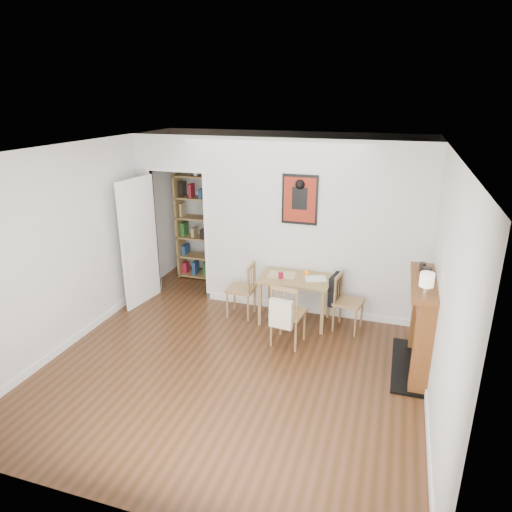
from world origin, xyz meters
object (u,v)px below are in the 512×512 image
(chair_left, at_px, (241,290))
(bookshelf, at_px, (199,228))
(red_glass, at_px, (281,275))
(ceramic_jar_a, at_px, (427,272))
(fireplace, at_px, (423,323))
(notebook, at_px, (316,279))
(chair_right, at_px, (347,302))
(mantel_lamp, at_px, (427,281))
(dining_table, at_px, (295,283))
(ceramic_jar_b, at_px, (423,266))
(chair_front, at_px, (288,313))
(orange_fruit, at_px, (307,273))

(chair_left, relative_size, bookshelf, 0.45)
(red_glass, height_order, ceramic_jar_a, ceramic_jar_a)
(bookshelf, xyz_separation_m, fireplace, (3.74, -1.93, -0.32))
(chair_left, xyz_separation_m, notebook, (1.10, 0.09, 0.28))
(chair_right, relative_size, mantel_lamp, 3.47)
(red_glass, bearing_deg, bookshelf, 145.42)
(red_glass, bearing_deg, dining_table, 23.90)
(ceramic_jar_a, bearing_deg, ceramic_jar_b, 102.01)
(dining_table, bearing_deg, chair_front, -84.91)
(mantel_lamp, bearing_deg, notebook, 139.41)
(chair_right, height_order, fireplace, fireplace)
(ceramic_jar_a, bearing_deg, bookshelf, 153.81)
(chair_left, bearing_deg, orange_fruit, 10.50)
(ceramic_jar_b, bearing_deg, orange_fruit, 160.05)
(dining_table, height_order, mantel_lamp, mantel_lamp)
(fireplace, height_order, mantel_lamp, mantel_lamp)
(chair_front, bearing_deg, bookshelf, 138.56)
(bookshelf, distance_m, notebook, 2.59)
(bookshelf, xyz_separation_m, mantel_lamp, (3.69, -2.32, 0.37))
(ceramic_jar_b, bearing_deg, ceramic_jar_a, -77.99)
(red_glass, relative_size, notebook, 0.30)
(bookshelf, xyz_separation_m, orange_fruit, (2.16, -1.06, -0.20))
(chair_front, relative_size, fireplace, 0.71)
(chair_right, xyz_separation_m, mantel_lamp, (0.91, -1.13, 0.88))
(fireplace, distance_m, notebook, 1.63)
(chair_left, xyz_separation_m, chair_front, (0.87, -0.60, 0.03))
(bookshelf, height_order, ceramic_jar_b, bookshelf)
(fireplace, bearing_deg, notebook, 151.25)
(fireplace, bearing_deg, chair_left, 164.68)
(ceramic_jar_b, bearing_deg, notebook, 161.20)
(fireplace, bearing_deg, ceramic_jar_a, 99.30)
(dining_table, bearing_deg, notebook, 5.32)
(chair_left, height_order, mantel_lamp, mantel_lamp)
(chair_left, height_order, ceramic_jar_b, ceramic_jar_b)
(dining_table, distance_m, bookshelf, 2.36)
(orange_fruit, bearing_deg, bookshelf, 153.86)
(fireplace, distance_m, ceramic_jar_a, 0.61)
(dining_table, xyz_separation_m, chair_right, (0.75, -0.02, -0.18))
(chair_right, bearing_deg, ceramic_jar_b, -24.99)
(mantel_lamp, bearing_deg, orange_fruit, 140.35)
(chair_front, xyz_separation_m, ceramic_jar_b, (1.59, 0.23, 0.76))
(red_glass, distance_m, orange_fruit, 0.39)
(chair_left, xyz_separation_m, chair_right, (1.56, 0.04, 0.00))
(ceramic_jar_b, bearing_deg, dining_table, 165.17)
(red_glass, height_order, mantel_lamp, mantel_lamp)
(chair_front, height_order, orange_fruit, chair_front)
(chair_right, xyz_separation_m, fireplace, (0.96, -0.74, 0.19))
(chair_left, xyz_separation_m, bookshelf, (-1.21, 1.24, 0.51))
(fireplace, relative_size, mantel_lamp, 5.31)
(dining_table, bearing_deg, orange_fruit, 38.75)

